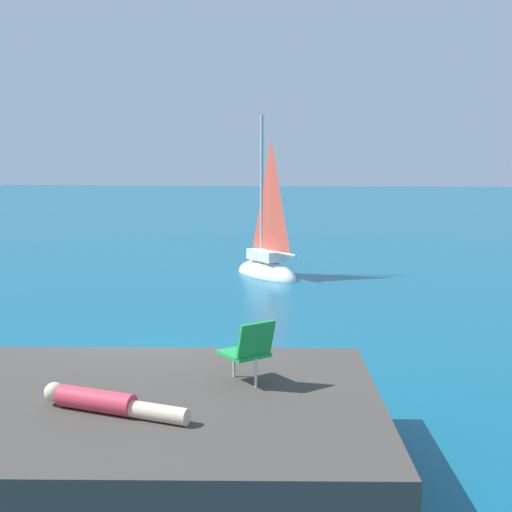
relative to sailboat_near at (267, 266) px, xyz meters
name	(u,v)px	position (x,y,z in m)	size (l,w,h in m)	color
ground_plane	(160,379)	(-0.89, -10.49, -0.30)	(160.00, 160.00, 0.00)	#0F5675
shore_ledge	(137,440)	(-0.20, -14.28, 0.22)	(5.60, 4.10, 1.05)	#423D38
boulder_seaward	(267,409)	(1.08, -11.74, -0.30)	(1.19, 0.95, 0.66)	#3B3637
boulder_inland	(343,420)	(2.21, -12.04, -0.30)	(0.74, 0.59, 0.40)	#3D3633
sailboat_near	(267,266)	(0.00, 0.00, 0.00)	(2.65, 2.90, 5.59)	white
person_sunbather	(106,402)	(-0.37, -14.80, 0.87)	(1.72, 0.65, 0.25)	#DB384C
beach_chair	(249,348)	(1.03, -13.69, 1.19)	(0.75, 0.76, 0.80)	green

